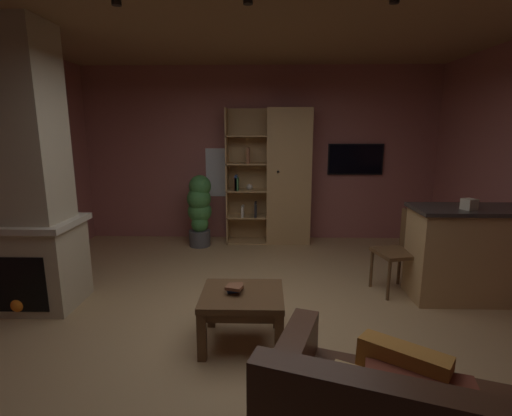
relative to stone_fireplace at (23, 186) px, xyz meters
name	(u,v)px	position (x,y,z in m)	size (l,w,h in m)	color
floor	(255,328)	(2.30, -0.41, -1.27)	(5.69, 5.97, 0.02)	tan
wall_back	(260,155)	(2.30, 2.60, 0.14)	(5.81, 0.06, 2.79)	#9E5B56
window_pane_back	(230,173)	(1.80, 2.57, -0.16)	(0.79, 0.01, 0.79)	white
stone_fireplace	(23,186)	(0.00, 0.00, 0.00)	(0.97, 0.73, 2.79)	#BCAD8E
bookshelf_cabinet	(283,178)	(2.66, 2.33, -0.21)	(1.33, 0.41, 2.12)	tan
kitchen_bar_counter	(482,254)	(4.69, 0.27, -0.75)	(1.50, 0.59, 1.01)	tan
tissue_box	(469,204)	(4.44, 0.17, -0.19)	(0.12, 0.12, 0.11)	#BFB299
coffee_table	(242,303)	(2.20, -0.66, -0.89)	(0.69, 0.61, 0.46)	brown
table_book_0	(233,290)	(2.12, -0.63, -0.79)	(0.10, 0.08, 0.02)	#2D4C8C
table_book_1	(236,286)	(2.14, -0.59, -0.77)	(0.12, 0.09, 0.02)	brown
table_book_2	(234,287)	(2.13, -0.68, -0.74)	(0.13, 0.10, 0.03)	brown
dining_chair	(403,246)	(3.92, 0.43, -0.73)	(0.51, 0.51, 0.92)	brown
potted_floor_plant	(200,208)	(1.36, 2.08, -0.65)	(0.38, 0.40, 1.12)	#4C4C51
wall_mounted_tv	(355,159)	(3.84, 2.54, 0.07)	(0.88, 0.06, 0.49)	black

